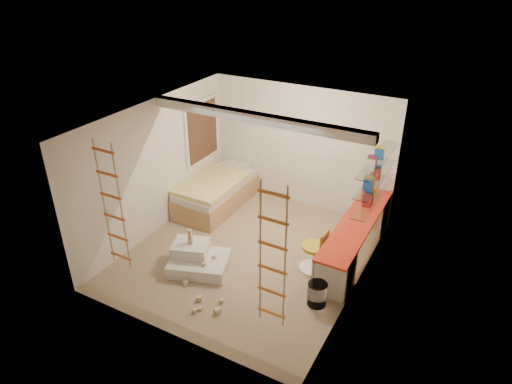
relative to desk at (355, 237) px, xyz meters
The scene contains 15 objects.
floor 1.96m from the desk, 153.35° to the right, with size 4.50×4.50×0.00m, color #9C8964.
ceiling_beam 2.78m from the desk, 161.89° to the right, with size 4.00×0.18×0.16m, color white.
window_frame 3.91m from the desk, behind, with size 0.06×1.15×1.35m, color white.
window_blind 3.88m from the desk, behind, with size 0.02×1.00×1.20m, color #4C2D1E.
rope_ladder_left 4.18m from the desk, 139.59° to the right, with size 0.41×0.04×2.13m, color #C34F21, non-canonical shape.
rope_ladder_right 2.86m from the desk, 98.00° to the right, with size 0.41×0.04×2.13m, color orange, non-canonical shape.
waste_bin 1.52m from the desk, 94.47° to the right, with size 0.31×0.31×0.39m, color white.
desk is the anchor object (origin of this frame).
shelves 1.14m from the desk, 60.31° to the left, with size 0.25×1.80×0.71m.
bed 3.22m from the desk, behind, with size 1.02×2.00×0.69m.
task_lamp 1.21m from the desk, 92.80° to the left, with size 0.14×0.36×0.57m.
swivel_chair 0.87m from the desk, 123.53° to the right, with size 0.50×0.50×0.82m.
play_platform 2.84m from the desk, 144.81° to the right, with size 1.19×1.06×0.44m.
toy_blocks 2.85m from the desk, 134.53° to the right, with size 1.18×1.13×0.71m.
books 1.25m from the desk, 60.31° to the left, with size 0.14×0.64×0.92m.
Camera 1 is at (3.40, -5.95, 4.94)m, focal length 32.00 mm.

